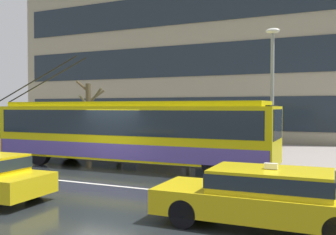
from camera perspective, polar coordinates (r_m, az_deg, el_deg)
ground_plane at (r=14.88m, az=-10.76°, el=-8.51°), size 160.00×160.00×0.00m
sidewalk_slab at (r=22.74m, az=2.57°, el=-4.79°), size 80.00×10.00×0.14m
lane_centre_line at (r=13.93m, az=-13.66°, el=-9.21°), size 72.00×0.14×0.01m
trolleybus at (r=16.65m, az=-5.71°, el=-2.00°), size 13.57×2.63×4.91m
taxi_oncoming_far at (r=8.78m, az=14.20°, el=-10.98°), size 4.70×1.86×1.39m
bus_shelter at (r=19.71m, az=-1.18°, el=0.14°), size 3.63×1.85×2.58m
pedestrian_at_shelter at (r=20.14m, az=-7.26°, el=-2.49°), size 0.44×0.44×1.73m
pedestrian_approaching_curb at (r=17.84m, az=7.99°, el=-1.03°), size 1.47×1.47×2.03m
pedestrian_walking_past at (r=18.20m, az=2.88°, el=-1.27°), size 1.07×1.07×2.00m
street_lamp at (r=17.38m, az=15.16°, el=5.03°), size 0.60×0.32×5.86m
street_tree_bare at (r=23.95m, az=-11.64°, el=0.86°), size 1.74×1.29×4.07m
office_tower_corner_left at (r=35.71m, az=4.14°, el=13.47°), size 28.10×12.74×19.87m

